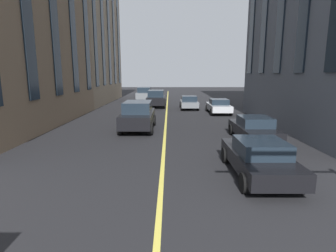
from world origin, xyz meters
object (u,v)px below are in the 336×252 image
(car_black_trailing, at_px, (259,157))
(car_silver_parked_a, at_px, (219,106))
(car_grey_oncoming, at_px, (144,94))
(car_black_near, at_px, (254,128))
(car_black_parked_b, at_px, (138,115))
(car_black_mid, at_px, (156,98))
(car_grey_far, at_px, (189,102))

(car_black_trailing, xyz_separation_m, car_silver_parked_a, (15.92, -1.44, 0.00))
(car_grey_oncoming, bearing_deg, car_black_near, -160.69)
(car_black_parked_b, xyz_separation_m, car_black_mid, (12.87, -0.57, 0.00))
(car_black_near, relative_size, car_grey_oncoming, 0.94)
(car_black_near, bearing_deg, car_grey_oncoming, 19.31)
(car_black_mid, relative_size, car_silver_parked_a, 1.07)
(car_black_near, xyz_separation_m, car_grey_oncoming, (23.12, 8.10, 0.27))
(car_black_near, height_order, car_grey_oncoming, car_grey_oncoming)
(car_black_trailing, xyz_separation_m, car_black_parked_b, (8.24, 5.25, 0.27))
(car_grey_oncoming, relative_size, car_silver_parked_a, 1.07)
(car_silver_parked_a, xyz_separation_m, car_grey_far, (3.23, 2.54, -0.00))
(car_black_mid, bearing_deg, car_black_parked_b, 177.47)
(car_black_parked_b, bearing_deg, car_grey_oncoming, 4.00)
(car_black_parked_b, distance_m, car_silver_parked_a, 10.19)
(car_silver_parked_a, relative_size, car_grey_far, 1.13)
(car_black_trailing, height_order, car_grey_oncoming, car_grey_oncoming)
(car_black_trailing, relative_size, car_grey_far, 1.13)
(car_grey_oncoming, xyz_separation_m, car_grey_far, (-9.22, -5.56, -0.27))
(car_black_trailing, bearing_deg, car_black_near, -15.38)
(car_grey_far, bearing_deg, car_black_trailing, -176.72)
(car_silver_parked_a, distance_m, car_grey_far, 4.11)
(car_black_trailing, height_order, car_black_parked_b, car_black_parked_b)
(car_black_near, relative_size, car_black_mid, 0.94)
(car_black_near, distance_m, car_black_parked_b, 7.33)
(car_grey_oncoming, bearing_deg, car_black_trailing, -166.80)
(car_grey_oncoming, bearing_deg, car_black_mid, -164.79)
(car_black_trailing, height_order, car_silver_parked_a, same)
(car_black_parked_b, bearing_deg, car_black_mid, -2.53)
(car_grey_far, bearing_deg, car_black_parked_b, 159.18)
(car_black_near, bearing_deg, car_grey_far, 10.36)
(car_black_near, xyz_separation_m, car_grey_far, (13.90, 2.54, -0.00))
(car_grey_oncoming, bearing_deg, car_silver_parked_a, -146.96)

